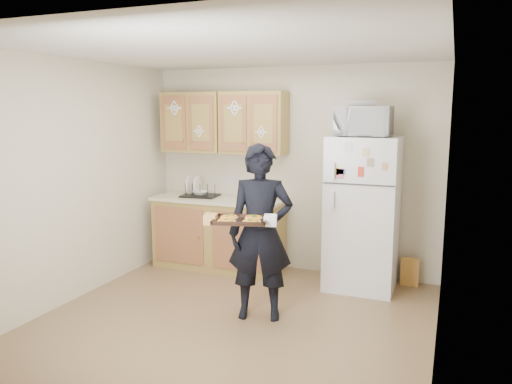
% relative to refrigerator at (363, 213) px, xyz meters
% --- Properties ---
extents(floor, '(3.60, 3.60, 0.00)m').
position_rel_refrigerator_xyz_m(floor, '(-0.95, -1.43, -0.85)').
color(floor, brown).
rests_on(floor, ground).
extents(ceiling, '(3.60, 3.60, 0.00)m').
position_rel_refrigerator_xyz_m(ceiling, '(-0.95, -1.43, 1.65)').
color(ceiling, silver).
rests_on(ceiling, wall_back).
extents(wall_back, '(3.60, 0.04, 2.50)m').
position_rel_refrigerator_xyz_m(wall_back, '(-0.95, 0.37, 0.40)').
color(wall_back, '#BEB49A').
rests_on(wall_back, floor).
extents(wall_front, '(3.60, 0.04, 2.50)m').
position_rel_refrigerator_xyz_m(wall_front, '(-0.95, -3.23, 0.40)').
color(wall_front, '#BEB49A').
rests_on(wall_front, floor).
extents(wall_left, '(0.04, 3.60, 2.50)m').
position_rel_refrigerator_xyz_m(wall_left, '(-2.75, -1.43, 0.40)').
color(wall_left, '#BEB49A').
rests_on(wall_left, floor).
extents(wall_right, '(0.04, 3.60, 2.50)m').
position_rel_refrigerator_xyz_m(wall_right, '(0.85, -1.43, 0.40)').
color(wall_right, '#BEB49A').
rests_on(wall_right, floor).
extents(refrigerator, '(0.75, 0.70, 1.70)m').
position_rel_refrigerator_xyz_m(refrigerator, '(0.00, 0.00, 0.00)').
color(refrigerator, silver).
rests_on(refrigerator, floor).
extents(base_cabinet, '(1.60, 0.60, 0.86)m').
position_rel_refrigerator_xyz_m(base_cabinet, '(-1.80, 0.05, -0.42)').
color(base_cabinet, olive).
rests_on(base_cabinet, floor).
extents(countertop, '(1.64, 0.64, 0.04)m').
position_rel_refrigerator_xyz_m(countertop, '(-1.80, 0.05, 0.03)').
color(countertop, beige).
rests_on(countertop, base_cabinet).
extents(upper_cab_left, '(0.80, 0.33, 0.75)m').
position_rel_refrigerator_xyz_m(upper_cab_left, '(-2.20, 0.18, 0.98)').
color(upper_cab_left, olive).
rests_on(upper_cab_left, wall_back).
extents(upper_cab_right, '(0.80, 0.33, 0.75)m').
position_rel_refrigerator_xyz_m(upper_cab_right, '(-1.38, 0.18, 0.98)').
color(upper_cab_right, olive).
rests_on(upper_cab_right, wall_back).
extents(cereal_box, '(0.20, 0.07, 0.32)m').
position_rel_refrigerator_xyz_m(cereal_box, '(0.52, 0.24, -0.69)').
color(cereal_box, '#EAB752').
rests_on(cereal_box, floor).
extents(person, '(0.70, 0.55, 1.68)m').
position_rel_refrigerator_xyz_m(person, '(-0.75, -1.20, -0.01)').
color(person, black).
rests_on(person, floor).
extents(baking_tray, '(0.56, 0.47, 0.04)m').
position_rel_refrigerator_xyz_m(baking_tray, '(-0.83, -1.49, 0.16)').
color(baking_tray, black).
rests_on(baking_tray, person).
extents(pizza_front_left, '(0.16, 0.16, 0.02)m').
position_rel_refrigerator_xyz_m(pizza_front_left, '(-0.92, -1.60, 0.17)').
color(pizza_front_left, orange).
rests_on(pizza_front_left, baking_tray).
extents(pizza_front_right, '(0.16, 0.16, 0.02)m').
position_rel_refrigerator_xyz_m(pizza_front_right, '(-0.71, -1.54, 0.17)').
color(pizza_front_right, orange).
rests_on(pizza_front_right, baking_tray).
extents(pizza_back_left, '(0.16, 0.16, 0.02)m').
position_rel_refrigerator_xyz_m(pizza_back_left, '(-0.96, -1.45, 0.17)').
color(pizza_back_left, orange).
rests_on(pizza_back_left, baking_tray).
extents(pizza_back_right, '(0.16, 0.16, 0.02)m').
position_rel_refrigerator_xyz_m(pizza_back_right, '(-0.75, -1.38, 0.17)').
color(pizza_back_right, orange).
rests_on(pizza_back_right, baking_tray).
extents(microwave, '(0.58, 0.40, 0.32)m').
position_rel_refrigerator_xyz_m(microwave, '(-0.02, -0.05, 1.01)').
color(microwave, silver).
rests_on(microwave, refrigerator).
extents(foil_pan, '(0.32, 0.25, 0.06)m').
position_rel_refrigerator_xyz_m(foil_pan, '(-0.04, -0.02, 1.20)').
color(foil_pan, silver).
rests_on(foil_pan, microwave).
extents(dish_rack, '(0.48, 0.38, 0.18)m').
position_rel_refrigerator_xyz_m(dish_rack, '(-2.06, 0.04, 0.14)').
color(dish_rack, black).
rests_on(dish_rack, countertop).
extents(bowl, '(0.24, 0.24, 0.05)m').
position_rel_refrigerator_xyz_m(bowl, '(-2.05, 0.04, 0.10)').
color(bowl, silver).
rests_on(bowl, dish_rack).
extents(soap_bottle, '(0.10, 0.10, 0.18)m').
position_rel_refrigerator_xyz_m(soap_bottle, '(-1.13, -0.07, 0.14)').
color(soap_bottle, silver).
rests_on(soap_bottle, countertop).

